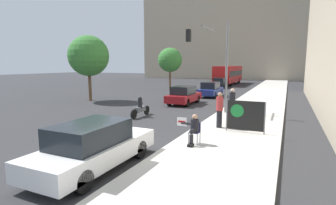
{
  "coord_description": "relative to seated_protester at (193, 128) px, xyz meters",
  "views": [
    {
      "loc": [
        5.8,
        -7.74,
        3.35
      ],
      "look_at": [
        0.32,
        4.18,
        1.44
      ],
      "focal_mm": 28.0,
      "sensor_mm": 36.0,
      "label": 1
    }
  ],
  "objects": [
    {
      "name": "protest_banner",
      "position": [
        1.6,
        2.76,
        0.15
      ],
      "size": [
        1.81,
        0.06,
        1.51
      ],
      "color": "slate",
      "rests_on": "sidewalk_curb"
    },
    {
      "name": "car_on_road_midblock",
      "position": [
        -3.98,
        16.87,
        -0.05
      ],
      "size": [
        1.73,
        4.19,
        1.55
      ],
      "color": "navy",
      "rests_on": "ground_plane"
    },
    {
      "name": "city_bus_on_road",
      "position": [
        -5.91,
        34.84,
        0.97
      ],
      "size": [
        2.62,
        11.55,
        3.08
      ],
      "color": "red",
      "rests_on": "ground_plane"
    },
    {
      "name": "motorcycle_on_road",
      "position": [
        -5.23,
        4.62,
        -0.26
      ],
      "size": [
        0.28,
        2.23,
        1.3
      ],
      "color": "#565B60",
      "rests_on": "ground_plane"
    },
    {
      "name": "traffic_light_pole",
      "position": [
        -1.38,
        7.61,
        3.3
      ],
      "size": [
        2.93,
        2.69,
        5.89
      ],
      "color": "slate",
      "rests_on": "sidewalk_curb"
    },
    {
      "name": "street_tree_midblock",
      "position": [
        -11.46,
        23.11,
        3.15
      ],
      "size": [
        3.29,
        3.29,
        5.62
      ],
      "color": "brown",
      "rests_on": "ground_plane"
    },
    {
      "name": "ground_plane",
      "position": [
        -2.44,
        -2.05,
        -0.81
      ],
      "size": [
        160.0,
        160.0,
        0.0
      ],
      "primitive_type": "plane",
      "color": "#303033"
    },
    {
      "name": "street_tree_near_curb",
      "position": [
        -13.34,
        9.2,
        3.32
      ],
      "size": [
        3.7,
        3.7,
        5.99
      ],
      "color": "brown",
      "rests_on": "ground_plane"
    },
    {
      "name": "pedestrian_behind",
      "position": [
        0.47,
        5.44,
        0.28
      ],
      "size": [
        0.34,
        0.34,
        1.83
      ],
      "rotation": [
        0.0,
        0.0,
        5.34
      ],
      "color": "#424247",
      "rests_on": "sidewalk_curb"
    },
    {
      "name": "building_backdrop_far",
      "position": [
        -4.44,
        55.25,
        11.9
      ],
      "size": [
        52.0,
        12.0,
        25.42
      ],
      "color": "tan",
      "rests_on": "ground_plane"
    },
    {
      "name": "parked_car_curbside",
      "position": [
        -2.19,
        -3.44,
        -0.04
      ],
      "size": [
        1.85,
        4.67,
        1.55
      ],
      "color": "white",
      "rests_on": "ground_plane"
    },
    {
      "name": "seated_protester",
      "position": [
        0.0,
        0.0,
        0.0
      ],
      "size": [
        0.94,
        0.77,
        1.22
      ],
      "rotation": [
        0.0,
        0.0,
        0.08
      ],
      "color": "#474C56",
      "rests_on": "sidewalk_curb"
    },
    {
      "name": "car_on_road_nearest",
      "position": [
        -4.66,
        10.86,
        -0.05
      ],
      "size": [
        1.79,
        4.27,
        1.54
      ],
      "color": "maroon",
      "rests_on": "ground_plane"
    },
    {
      "name": "sidewalk_curb",
      "position": [
        1.16,
        12.95,
        -0.73
      ],
      "size": [
        4.18,
        90.0,
        0.15
      ],
      "primitive_type": "cube",
      "color": "beige",
      "rests_on": "ground_plane"
    },
    {
      "name": "jogger_on_sidewalk",
      "position": [
        0.27,
        3.21,
        0.28
      ],
      "size": [
        0.34,
        0.34,
        1.82
      ],
      "rotation": [
        0.0,
        0.0,
        2.83
      ],
      "color": "black",
      "rests_on": "sidewalk_curb"
    },
    {
      "name": "car_on_road_distant",
      "position": [
        -5.58,
        27.6,
        -0.09
      ],
      "size": [
        1.75,
        4.15,
        1.46
      ],
      "color": "black",
      "rests_on": "ground_plane"
    }
  ]
}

